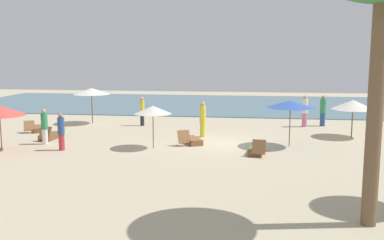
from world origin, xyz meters
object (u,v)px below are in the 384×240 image
umbrella_1 (290,104)px  person_1 (61,131)px  lounger_6 (257,150)px  umbrella_3 (153,110)px  person_0 (305,111)px  umbrella_2 (91,91)px  lounger_5 (191,140)px  person_5 (44,126)px  lounger_4 (50,136)px  lounger_3 (39,128)px  person_4 (203,119)px  umbrella_0 (353,105)px  person_2 (323,111)px  person_3 (142,111)px

umbrella_1 → person_1: (-10.35, -2.27, -1.16)m
umbrella_1 → lounger_6: size_ratio=1.35×
umbrella_3 → person_0: umbrella_3 is taller
umbrella_2 → lounger_5: umbrella_2 is taller
umbrella_2 → person_1: size_ratio=1.33×
umbrella_3 → person_5: umbrella_3 is taller
person_1 → lounger_4: bearing=125.1°
lounger_5 → person_0: person_0 is taller
umbrella_1 → lounger_3: (-13.76, 2.30, -1.86)m
person_4 → umbrella_3: bearing=-122.1°
umbrella_0 → person_5: bearing=-165.5°
person_4 → person_5: person_4 is taller
person_4 → person_5: 7.96m
umbrella_1 → person_5: 11.85m
lounger_4 → person_2: 15.85m
person_0 → person_2: size_ratio=1.02×
lounger_6 → person_2: 9.18m
lounger_5 → person_0: size_ratio=0.90×
umbrella_1 → umbrella_2: size_ratio=1.01×
umbrella_0 → umbrella_1: umbrella_1 is taller
umbrella_1 → person_2: (2.50, 6.40, -1.08)m
umbrella_0 → lounger_3: 17.30m
person_2 → person_0: bearing=-158.4°
umbrella_2 → person_0: (13.13, 0.52, -1.08)m
person_2 → person_4: bearing=-146.7°
umbrella_3 → lounger_6: bearing=-6.7°
umbrella_3 → lounger_3: 8.40m
umbrella_3 → person_5: (-5.42, 0.17, -0.92)m
umbrella_2 → lounger_4: (-0.30, -5.27, -1.87)m
person_5 → umbrella_1: bearing=5.2°
lounger_5 → person_1: size_ratio=1.01×
umbrella_2 → lounger_5: size_ratio=1.32×
person_0 → person_2: person_0 is taller
umbrella_2 → person_2: 14.33m
person_3 → person_4: size_ratio=0.94×
umbrella_2 → person_4: (7.41, -3.54, -1.09)m
lounger_5 → umbrella_3: bearing=-142.5°
umbrella_0 → umbrella_2: 15.43m
person_0 → person_4: 7.02m
person_4 → person_5: (-7.39, -2.96, -0.08)m
lounger_5 → lounger_6: bearing=-29.9°
umbrella_1 → lounger_5: umbrella_1 is taller
person_4 → lounger_4: bearing=-167.4°
lounger_4 → lounger_5: bearing=-1.2°
umbrella_2 → umbrella_3: umbrella_2 is taller
lounger_3 → lounger_5: 9.35m
lounger_5 → person_1: bearing=-158.1°
lounger_5 → lounger_6: lounger_5 is taller
person_2 → person_5: person_2 is taller
lounger_4 → person_5: size_ratio=0.96×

